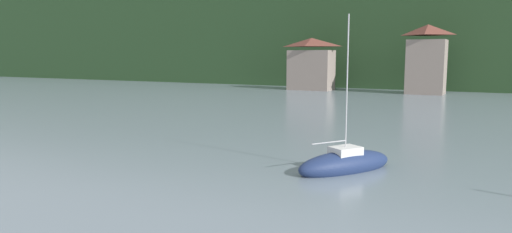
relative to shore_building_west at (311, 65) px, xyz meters
The scene contains 4 objects.
wooded_hillside 50.07m from the shore_building_west, 99.67° to the left, with size 352.00×73.46×55.03m.
shore_building_west is the anchor object (origin of this frame).
shore_building_westcentral 15.81m from the shore_building_west, ahead, with size 4.88×4.07×8.90m.
sailboat_mid_7 48.17m from the shore_building_west, 66.99° to the right, with size 3.80×4.81×6.95m.
Camera 1 is at (8.72, 23.10, 4.89)m, focal length 32.47 mm.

